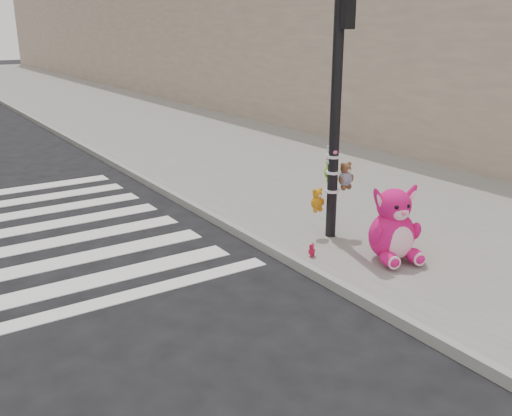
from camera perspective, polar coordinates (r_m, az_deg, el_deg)
ground at (r=6.59m, az=0.14°, el=-12.89°), size 120.00×120.00×0.00m
sidewalk_near at (r=17.15m, az=-4.41°, el=6.64°), size 7.00×80.00×0.14m
curb_edge at (r=15.80m, az=-15.44°, el=5.09°), size 0.12×80.00×0.15m
signal_pole at (r=8.87m, az=7.89°, el=7.17°), size 0.70×0.50×4.00m
pink_bunny at (r=8.35m, az=13.58°, el=-2.10°), size 0.87×0.96×1.12m
red_teddy at (r=8.38m, az=5.59°, el=-4.20°), size 0.16×0.14×0.20m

